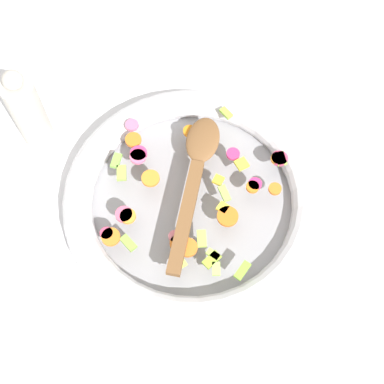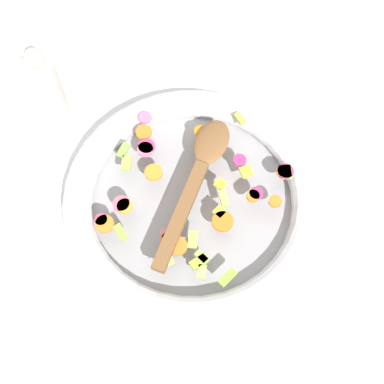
% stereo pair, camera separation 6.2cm
% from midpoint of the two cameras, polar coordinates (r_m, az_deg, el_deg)
% --- Properties ---
extents(ground_plane, '(4.00, 4.00, 0.00)m').
position_cam_midpoint_polar(ground_plane, '(0.92, -1.93, -1.48)').
color(ground_plane, silver).
extents(skillet, '(0.44, 0.44, 0.05)m').
position_cam_midpoint_polar(skillet, '(0.90, -1.97, -0.91)').
color(skillet, gray).
rests_on(skillet, ground_plane).
extents(chopped_vegetables, '(0.32, 0.30, 0.01)m').
position_cam_midpoint_polar(chopped_vegetables, '(0.88, -2.49, -0.03)').
color(chopped_vegetables, orange).
rests_on(chopped_vegetables, skillet).
extents(wooden_spoon, '(0.29, 0.08, 0.01)m').
position_cam_midpoint_polar(wooden_spoon, '(0.88, -1.67, 1.82)').
color(wooden_spoon, brown).
rests_on(wooden_spoon, chopped_vegetables).
extents(pepper_mill, '(0.06, 0.06, 0.18)m').
position_cam_midpoint_polar(pepper_mill, '(0.98, -18.97, 8.16)').
color(pepper_mill, '#B2ADA3').
rests_on(pepper_mill, ground_plane).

